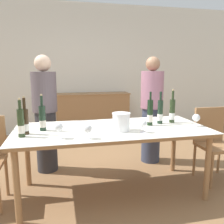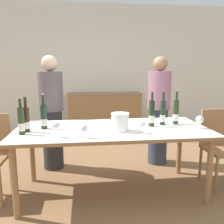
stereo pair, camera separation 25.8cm
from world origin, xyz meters
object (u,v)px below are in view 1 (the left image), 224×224
at_px(dining_table, 112,134).
at_px(person_guest_left, 151,110).
at_px(sideboard_cabinet, 93,113).
at_px(wine_glass_3, 196,118).
at_px(wine_bottle_3, 25,122).
at_px(ice_bucket, 121,121).
at_px(wine_bottle_4, 150,113).
at_px(wine_glass_2, 59,127).
at_px(wine_bottle_2, 172,111).
at_px(wine_bottle_1, 21,123).
at_px(wine_glass_1, 88,129).
at_px(wine_glass_0, 143,124).
at_px(wine_bottle_0, 160,112).
at_px(person_host, 45,114).
at_px(chair_right_end, 213,139).

xyz_separation_m(dining_table, person_guest_left, (0.79, 0.80, 0.10)).
bearing_deg(sideboard_cabinet, wine_glass_3, -73.52).
bearing_deg(wine_bottle_3, ice_bucket, -4.58).
height_order(wine_bottle_3, wine_bottle_4, wine_bottle_4).
bearing_deg(wine_glass_2, wine_bottle_2, 16.16).
relative_size(ice_bucket, wine_bottle_3, 0.50).
xyz_separation_m(wine_bottle_1, wine_glass_1, (0.61, -0.20, -0.04)).
bearing_deg(wine_bottle_1, wine_bottle_3, 74.24).
height_order(wine_bottle_3, wine_glass_1, wine_bottle_3).
bearing_deg(wine_glass_0, sideboard_cabinet, 92.53).
xyz_separation_m(dining_table, ice_bucket, (0.07, -0.13, 0.17)).
xyz_separation_m(ice_bucket, person_guest_left, (0.72, 0.93, -0.07)).
distance_m(dining_table, wine_glass_0, 0.40).
bearing_deg(person_guest_left, wine_bottle_4, -113.30).
height_order(sideboard_cabinet, wine_glass_2, wine_glass_2).
bearing_deg(wine_bottle_4, wine_glass_1, -153.69).
bearing_deg(wine_glass_2, wine_glass_1, -14.32).
height_order(wine_bottle_2, wine_bottle_4, wine_bottle_2).
distance_m(wine_bottle_0, wine_glass_1, 1.01).
relative_size(dining_table, wine_bottle_4, 5.41).
bearing_deg(person_host, wine_glass_3, -28.47).
bearing_deg(ice_bucket, wine_bottle_4, 23.30).
height_order(sideboard_cabinet, wine_bottle_1, wine_bottle_1).
bearing_deg(wine_bottle_3, wine_glass_1, -26.36).
distance_m(ice_bucket, wine_bottle_2, 0.75).
xyz_separation_m(ice_bucket, chair_right_end, (1.28, 0.22, -0.34)).
relative_size(dining_table, ice_bucket, 10.92).
bearing_deg(chair_right_end, wine_bottle_1, -174.04).
relative_size(wine_bottle_1, wine_glass_1, 2.71).
height_order(wine_glass_3, chair_right_end, chair_right_end).
height_order(ice_bucket, wine_glass_2, ice_bucket).
distance_m(wine_bottle_2, person_host, 1.67).
height_order(ice_bucket, wine_bottle_3, wine_bottle_3).
distance_m(dining_table, wine_bottle_3, 0.92).
distance_m(ice_bucket, wine_bottle_3, 0.97).
height_order(wine_bottle_4, person_host, person_host).
distance_m(wine_bottle_3, chair_right_end, 2.28).
height_order(ice_bucket, wine_bottle_4, wine_bottle_4).
height_order(wine_bottle_0, wine_bottle_4, wine_bottle_4).
distance_m(wine_bottle_1, wine_glass_1, 0.64).
distance_m(person_host, person_guest_left, 1.54).
bearing_deg(wine_glass_1, dining_table, 48.11).
xyz_separation_m(wine_bottle_1, wine_glass_0, (1.19, -0.10, -0.05)).
bearing_deg(wine_bottle_3, wine_bottle_4, 3.79).
bearing_deg(chair_right_end, wine_glass_1, -165.37).
bearing_deg(sideboard_cabinet, wine_bottle_0, -79.60).
bearing_deg(chair_right_end, wine_glass_2, -169.20).
bearing_deg(dining_table, wine_glass_0, -43.14).
distance_m(sideboard_cabinet, wine_glass_2, 2.99).
xyz_separation_m(wine_bottle_3, wine_bottle_4, (1.35, 0.09, 0.01)).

